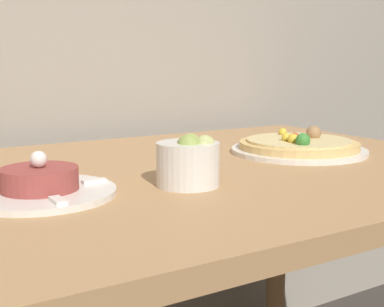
% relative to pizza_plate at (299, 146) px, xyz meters
% --- Properties ---
extents(dining_table, '(1.32, 0.87, 0.75)m').
position_rel_pizza_plate_xyz_m(dining_table, '(-0.34, -0.01, -0.11)').
color(dining_table, '#AD7F51').
rests_on(dining_table, ground_plane).
extents(pizza_plate, '(0.31, 0.31, 0.06)m').
position_rel_pizza_plate_xyz_m(pizza_plate, '(0.00, 0.00, 0.00)').
color(pizza_plate, silver).
rests_on(pizza_plate, dining_table).
extents(tartare_plate, '(0.24, 0.24, 0.07)m').
position_rel_pizza_plate_xyz_m(tartare_plate, '(-0.61, -0.08, 0.00)').
color(tartare_plate, silver).
rests_on(tartare_plate, dining_table).
extents(small_bowl, '(0.11, 0.11, 0.09)m').
position_rel_pizza_plate_xyz_m(small_bowl, '(-0.38, -0.14, 0.03)').
color(small_bowl, silver).
rests_on(small_bowl, dining_table).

